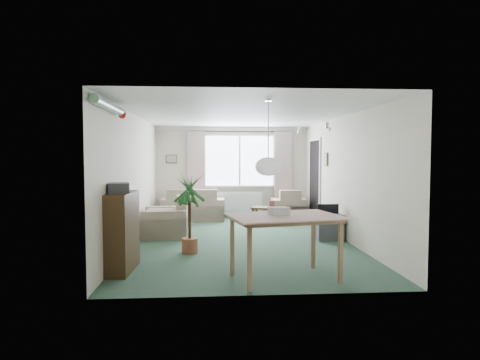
{
  "coord_description": "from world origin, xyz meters",
  "views": [
    {
      "loc": [
        -0.61,
        -8.12,
        1.62
      ],
      "look_at": [
        0.0,
        0.3,
        1.15
      ],
      "focal_mm": 32.0,
      "sensor_mm": 36.0,
      "label": 1
    }
  ],
  "objects": [
    {
      "name": "curtain_left",
      "position": [
        -0.95,
        3.13,
        1.27
      ],
      "size": [
        0.45,
        0.08,
        2.0
      ],
      "primitive_type": "cube",
      "color": "beige"
    },
    {
      "name": "ground",
      "position": [
        0.0,
        0.0,
        0.0
      ],
      "size": [
        6.5,
        6.5,
        0.0
      ],
      "primitive_type": "plane",
      "color": "#2A4736"
    },
    {
      "name": "doorway",
      "position": [
        1.99,
        2.2,
        1.0
      ],
      "size": [
        0.03,
        0.95,
        2.0
      ],
      "primitive_type": "cube",
      "color": "black"
    },
    {
      "name": "bookshelf",
      "position": [
        -1.84,
        -2.04,
        0.56
      ],
      "size": [
        0.34,
        0.92,
        1.11
      ],
      "primitive_type": "cube",
      "rotation": [
        0.0,
        0.0,
        -0.05
      ],
      "color": "black",
      "rests_on": "ground"
    },
    {
      "name": "pet_bed",
      "position": [
        1.3,
        2.09,
        0.06
      ],
      "size": [
        0.7,
        0.7,
        0.13
      ],
      "primitive_type": "cylinder",
      "rotation": [
        0.0,
        0.0,
        -0.09
      ],
      "color": "navy",
      "rests_on": "ground"
    },
    {
      "name": "pendant_lamp",
      "position": [
        0.2,
        -2.3,
        1.48
      ],
      "size": [
        0.36,
        0.36,
        0.36
      ],
      "primitive_type": "sphere",
      "color": "white"
    },
    {
      "name": "houseplant",
      "position": [
        -0.94,
        -0.99,
        0.67
      ],
      "size": [
        0.7,
        0.7,
        1.35
      ],
      "primitive_type": "cylinder",
      "rotation": [
        0.0,
        0.0,
        -0.25
      ],
      "color": "#1C5328",
      "rests_on": "ground"
    },
    {
      "name": "armchair_left",
      "position": [
        -1.5,
        0.54,
        0.41
      ],
      "size": [
        0.9,
        0.94,
        0.83
      ],
      "primitive_type": "cube",
      "rotation": [
        0.0,
        0.0,
        -1.55
      ],
      "color": "#C1A892",
      "rests_on": "ground"
    },
    {
      "name": "radiator",
      "position": [
        0.2,
        3.19,
        0.4
      ],
      "size": [
        1.2,
        0.1,
        0.55
      ],
      "primitive_type": "cube",
      "color": "white"
    },
    {
      "name": "window",
      "position": [
        0.2,
        3.23,
        1.5
      ],
      "size": [
        1.8,
        0.03,
        1.3
      ],
      "primitive_type": "cube",
      "color": "white"
    },
    {
      "name": "gift_box",
      "position": [
        0.31,
        -2.53,
        0.88
      ],
      "size": [
        0.29,
        0.24,
        0.12
      ],
      "primitive_type": "cube",
      "rotation": [
        0.0,
        0.0,
        0.27
      ],
      "color": "silver",
      "rests_on": "dining_table"
    },
    {
      "name": "bauble_cluster_b",
      "position": [
        1.6,
        -0.3,
        2.22
      ],
      "size": [
        0.2,
        0.2,
        0.2
      ],
      "primitive_type": "sphere",
      "color": "silver"
    },
    {
      "name": "curtain_rod",
      "position": [
        0.2,
        3.15,
        2.27
      ],
      "size": [
        2.6,
        0.03,
        0.03
      ],
      "primitive_type": "cube",
      "color": "black"
    },
    {
      "name": "wall_picture_right",
      "position": [
        1.98,
        1.2,
        1.55
      ],
      "size": [
        0.03,
        0.24,
        0.3
      ],
      "primitive_type": "cube",
      "color": "brown"
    },
    {
      "name": "tinsel_garland",
      "position": [
        -1.92,
        -2.3,
        2.28
      ],
      "size": [
        1.6,
        1.6,
        0.12
      ],
      "primitive_type": "cylinder",
      "color": "#196626"
    },
    {
      "name": "bauble_cluster_a",
      "position": [
        1.3,
        0.9,
        2.22
      ],
      "size": [
        0.2,
        0.2,
        0.2
      ],
      "primitive_type": "sphere",
      "color": "silver"
    },
    {
      "name": "dining_table",
      "position": [
        0.38,
        -2.6,
        0.41
      ],
      "size": [
        1.47,
        1.14,
        0.82
      ],
      "primitive_type": "cube",
      "rotation": [
        0.0,
        0.0,
        0.21
      ],
      "color": "#9D7655",
      "rests_on": "ground"
    },
    {
      "name": "coffee_table",
      "position": [
        0.87,
        2.14,
        0.19
      ],
      "size": [
        0.97,
        0.74,
        0.38
      ],
      "primitive_type": "cube",
      "rotation": [
        0.0,
        0.0,
        -0.35
      ],
      "color": "black",
      "rests_on": "ground"
    },
    {
      "name": "wall_picture_back",
      "position": [
        -1.6,
        3.23,
        1.55
      ],
      "size": [
        0.28,
        0.03,
        0.22
      ],
      "primitive_type": "cube",
      "color": "brown"
    },
    {
      "name": "armchair_corner",
      "position": [
        1.42,
        2.73,
        0.38
      ],
      "size": [
        0.87,
        0.82,
        0.77
      ],
      "primitive_type": "cube",
      "rotation": [
        0.0,
        0.0,
        3.13
      ],
      "color": "#C2B993",
      "rests_on": "ground"
    },
    {
      "name": "curtain_right",
      "position": [
        1.35,
        3.13,
        1.27
      ],
      "size": [
        0.45,
        0.08,
        2.0
      ],
      "primitive_type": "cube",
      "color": "beige"
    },
    {
      "name": "tv_cube",
      "position": [
        1.7,
        0.01,
        0.25
      ],
      "size": [
        0.51,
        0.56,
        0.5
      ],
      "primitive_type": "cube",
      "rotation": [
        0.0,
        0.0,
        0.01
      ],
      "color": "#3C3D42",
      "rests_on": "ground"
    },
    {
      "name": "sofa",
      "position": [
        -1.03,
        2.75,
        0.4
      ],
      "size": [
        1.62,
        0.89,
        0.8
      ],
      "primitive_type": "cube",
      "rotation": [
        0.0,
        0.0,
        3.12
      ],
      "color": "beige",
      "rests_on": "ground"
    },
    {
      "name": "hifi_box",
      "position": [
        -1.87,
        -2.09,
        1.18
      ],
      "size": [
        0.35,
        0.4,
        0.14
      ],
      "primitive_type": "cube",
      "rotation": [
        0.0,
        0.0,
        0.21
      ],
      "color": "#36353A",
      "rests_on": "bookshelf"
    },
    {
      "name": "photo_frame",
      "position": [
        0.91,
        2.1,
        0.46
      ],
      "size": [
        0.12,
        0.05,
        0.16
      ],
      "primitive_type": "cube",
      "rotation": [
        0.0,
        0.0,
        0.22
      ],
      "color": "brown",
      "rests_on": "coffee_table"
    }
  ]
}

